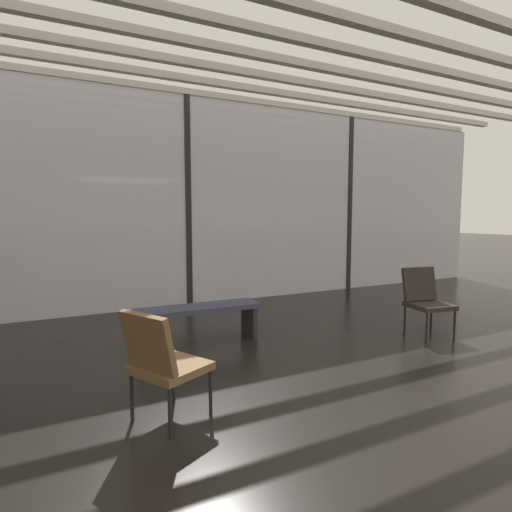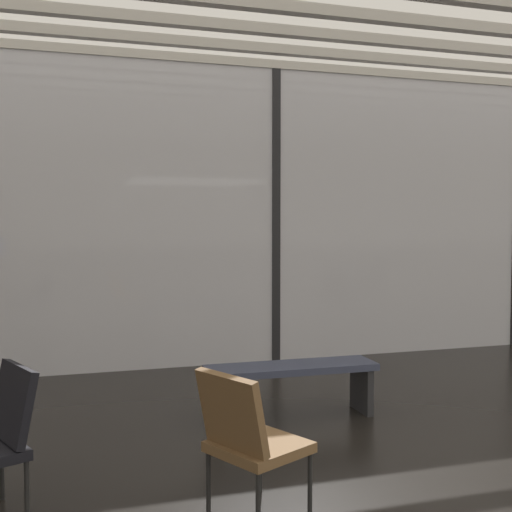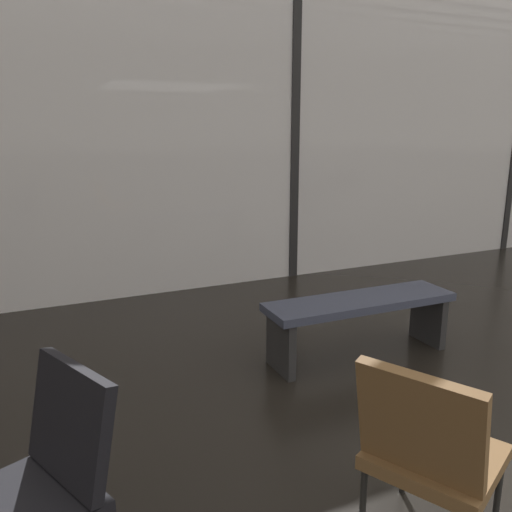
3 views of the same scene
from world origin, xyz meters
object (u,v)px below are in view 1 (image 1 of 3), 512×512
(parked_airplane, at_px, (77,194))
(lounge_chair_3, at_px, (425,297))
(waiting_bench, at_px, (199,315))
(lounge_chair_0, at_px, (162,359))

(parked_airplane, distance_m, lounge_chair_3, 10.00)
(parked_airplane, xyz_separation_m, lounge_chair_3, (3.44, -9.24, -1.65))
(lounge_chair_3, bearing_deg, parked_airplane, 120.36)
(lounge_chair_3, relative_size, waiting_bench, 0.58)
(lounge_chair_0, relative_size, lounge_chair_3, 1.00)
(lounge_chair_3, height_order, waiting_bench, lounge_chair_3)
(parked_airplane, distance_m, lounge_chair_0, 10.12)
(lounge_chair_0, distance_m, waiting_bench, 1.93)
(lounge_chair_3, bearing_deg, lounge_chair_0, -158.54)
(parked_airplane, bearing_deg, lounge_chair_3, -69.60)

